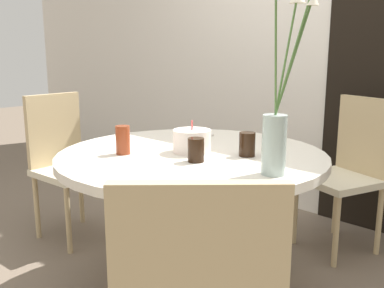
{
  "coord_description": "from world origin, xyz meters",
  "views": [
    {
      "loc": [
        1.38,
        -1.43,
        1.17
      ],
      "look_at": [
        0.0,
        0.0,
        0.75
      ],
      "focal_mm": 40.0,
      "sensor_mm": 36.0,
      "label": 1
    }
  ],
  "objects_px": {
    "chair_left_flank": "(65,157)",
    "birthday_cake": "(192,141)",
    "chair_far_back": "(350,165)",
    "drink_glass_2": "(247,144)",
    "drink_glass_0": "(196,150)",
    "flower_vase": "(280,115)",
    "side_plate": "(198,134)",
    "drink_glass_1": "(123,140)"
  },
  "relations": [
    {
      "from": "chair_far_back",
      "to": "side_plate",
      "type": "distance_m",
      "value": 0.93
    },
    {
      "from": "chair_left_flank",
      "to": "birthday_cake",
      "type": "xyz_separation_m",
      "value": [
        1.05,
        0.08,
        0.24
      ]
    },
    {
      "from": "birthday_cake",
      "to": "side_plate",
      "type": "xyz_separation_m",
      "value": [
        -0.28,
        0.33,
        -0.05
      ]
    },
    {
      "from": "chair_far_back",
      "to": "drink_glass_0",
      "type": "bearing_deg",
      "value": -81.48
    },
    {
      "from": "drink_glass_1",
      "to": "drink_glass_2",
      "type": "bearing_deg",
      "value": 39.97
    },
    {
      "from": "chair_far_back",
      "to": "birthday_cake",
      "type": "distance_m",
      "value": 1.08
    },
    {
      "from": "chair_left_flank",
      "to": "drink_glass_2",
      "type": "height_order",
      "value": "chair_left_flank"
    },
    {
      "from": "birthday_cake",
      "to": "drink_glass_0",
      "type": "bearing_deg",
      "value": -40.21
    },
    {
      "from": "drink_glass_0",
      "to": "drink_glass_2",
      "type": "bearing_deg",
      "value": 67.73
    },
    {
      "from": "chair_far_back",
      "to": "drink_glass_2",
      "type": "relative_size",
      "value": 8.34
    },
    {
      "from": "drink_glass_1",
      "to": "flower_vase",
      "type": "bearing_deg",
      "value": 15.99
    },
    {
      "from": "chair_left_flank",
      "to": "drink_glass_0",
      "type": "height_order",
      "value": "chair_left_flank"
    },
    {
      "from": "drink_glass_0",
      "to": "drink_glass_2",
      "type": "xyz_separation_m",
      "value": [
        0.1,
        0.24,
        0.0
      ]
    },
    {
      "from": "drink_glass_0",
      "to": "drink_glass_1",
      "type": "distance_m",
      "value": 0.37
    },
    {
      "from": "chair_left_flank",
      "to": "drink_glass_2",
      "type": "relative_size",
      "value": 8.34
    },
    {
      "from": "drink_glass_0",
      "to": "flower_vase",
      "type": "bearing_deg",
      "value": 11.04
    },
    {
      "from": "chair_far_back",
      "to": "birthday_cake",
      "type": "height_order",
      "value": "chair_far_back"
    },
    {
      "from": "birthday_cake",
      "to": "flower_vase",
      "type": "height_order",
      "value": "flower_vase"
    },
    {
      "from": "flower_vase",
      "to": "drink_glass_1",
      "type": "distance_m",
      "value": 0.76
    },
    {
      "from": "drink_glass_0",
      "to": "drink_glass_1",
      "type": "bearing_deg",
      "value": -158.98
    },
    {
      "from": "side_plate",
      "to": "drink_glass_0",
      "type": "xyz_separation_m",
      "value": [
        0.41,
        -0.45,
        0.05
      ]
    },
    {
      "from": "birthday_cake",
      "to": "drink_glass_0",
      "type": "distance_m",
      "value": 0.18
    },
    {
      "from": "drink_glass_0",
      "to": "chair_left_flank",
      "type": "bearing_deg",
      "value": 178.3
    },
    {
      "from": "flower_vase",
      "to": "chair_left_flank",
      "type": "bearing_deg",
      "value": -178.66
    },
    {
      "from": "chair_far_back",
      "to": "flower_vase",
      "type": "bearing_deg",
      "value": -62.23
    },
    {
      "from": "drink_glass_2",
      "to": "birthday_cake",
      "type": "bearing_deg",
      "value": -152.95
    },
    {
      "from": "chair_far_back",
      "to": "chair_left_flank",
      "type": "distance_m",
      "value": 1.76
    },
    {
      "from": "chair_far_back",
      "to": "chair_left_flank",
      "type": "xyz_separation_m",
      "value": [
        -1.39,
        -1.08,
        0.0
      ]
    },
    {
      "from": "birthday_cake",
      "to": "drink_glass_2",
      "type": "xyz_separation_m",
      "value": [
        0.24,
        0.12,
        0.0
      ]
    },
    {
      "from": "birthday_cake",
      "to": "drink_glass_1",
      "type": "xyz_separation_m",
      "value": [
        -0.21,
        -0.25,
        0.01
      ]
    },
    {
      "from": "chair_left_flank",
      "to": "birthday_cake",
      "type": "bearing_deg",
      "value": -90.01
    },
    {
      "from": "chair_left_flank",
      "to": "birthday_cake",
      "type": "distance_m",
      "value": 1.08
    },
    {
      "from": "chair_left_flank",
      "to": "drink_glass_2",
      "type": "xyz_separation_m",
      "value": [
        1.28,
        0.2,
        0.24
      ]
    },
    {
      "from": "chair_left_flank",
      "to": "drink_glass_1",
      "type": "xyz_separation_m",
      "value": [
        0.84,
        -0.17,
        0.26
      ]
    },
    {
      "from": "flower_vase",
      "to": "drink_glass_1",
      "type": "height_order",
      "value": "flower_vase"
    },
    {
      "from": "chair_far_back",
      "to": "flower_vase",
      "type": "distance_m",
      "value": 1.14
    },
    {
      "from": "drink_glass_2",
      "to": "chair_far_back",
      "type": "bearing_deg",
      "value": 82.86
    },
    {
      "from": "birthday_cake",
      "to": "drink_glass_1",
      "type": "bearing_deg",
      "value": -129.48
    },
    {
      "from": "flower_vase",
      "to": "side_plate",
      "type": "xyz_separation_m",
      "value": [
        -0.78,
        0.38,
        -0.23
      ]
    },
    {
      "from": "chair_far_back",
      "to": "chair_left_flank",
      "type": "relative_size",
      "value": 1.0
    },
    {
      "from": "birthday_cake",
      "to": "drink_glass_2",
      "type": "bearing_deg",
      "value": 27.05
    },
    {
      "from": "birthday_cake",
      "to": "flower_vase",
      "type": "xyz_separation_m",
      "value": [
        0.51,
        -0.05,
        0.18
      ]
    }
  ]
}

